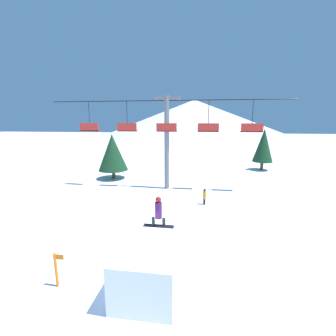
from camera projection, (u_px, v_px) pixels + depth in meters
The scene contains 9 objects.
ground_plane at pixel (125, 284), 8.72m from camera, with size 220.00×220.00×0.00m, color white.
mountain_ridge at pixel (194, 118), 94.03m from camera, with size 76.69×76.69×14.72m.
snow_ramp at pixel (151, 262), 8.63m from camera, with size 2.14×3.59×1.78m.
snowboarder at pixel (158, 212), 9.46m from camera, with size 1.31×0.29×1.33m.
chairlift at pixel (167, 135), 20.00m from camera, with size 21.29×0.44×8.32m.
pine_tree_near at pixel (113, 152), 24.04m from camera, with size 3.12×3.12×4.82m.
pine_tree_far at pixel (263, 145), 28.24m from camera, with size 2.46×2.46×5.27m.
trail_marker at pixel (56, 269), 8.44m from camera, with size 0.41×0.10×1.38m.
distant_skier at pixel (204, 196), 16.86m from camera, with size 0.24×0.24×1.23m.
Camera 1 is at (2.74, -7.29, 6.21)m, focal length 24.00 mm.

